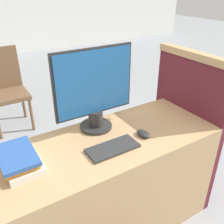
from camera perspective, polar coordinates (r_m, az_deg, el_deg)
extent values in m
cube|color=tan|center=(1.78, -0.48, -16.50)|extent=(1.40, 0.58, 0.76)
cube|color=#5B1E28|center=(2.08, 16.21, -3.89)|extent=(0.05, 0.66, 1.15)
cube|color=tan|center=(1.85, 18.68, 12.13)|extent=(0.07, 0.66, 0.05)
cylinder|color=#282828|center=(1.67, -3.75, -3.24)|extent=(0.21, 0.21, 0.02)
cylinder|color=#282828|center=(1.64, -3.81, -1.41)|extent=(0.10, 0.10, 0.10)
cube|color=#282828|center=(1.53, -4.19, 6.82)|extent=(0.53, 0.01, 0.42)
cube|color=#1E5693|center=(1.53, -4.11, 6.77)|extent=(0.50, 0.02, 0.40)
cube|color=#2D2D2D|center=(1.46, 0.17, -8.23)|extent=(0.31, 0.14, 0.02)
ellipsoid|color=#262626|center=(1.59, 7.12, -4.92)|extent=(0.06, 0.10, 0.03)
cube|color=silver|center=(1.41, -19.76, -11.18)|extent=(0.18, 0.25, 0.04)
cube|color=orange|center=(1.39, -20.69, -10.37)|extent=(0.17, 0.21, 0.03)
cube|color=#285199|center=(1.38, -20.97, -9.13)|extent=(0.18, 0.28, 0.02)
cylinder|color=brown|center=(3.13, -17.89, -0.63)|extent=(0.04, 0.04, 0.41)
cylinder|color=brown|center=(3.47, -19.60, 1.91)|extent=(0.04, 0.04, 0.41)
cube|color=brown|center=(3.18, -22.69, 3.55)|extent=(0.44, 0.44, 0.05)
cube|color=brown|center=(3.28, -24.26, 9.09)|extent=(0.44, 0.04, 0.50)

